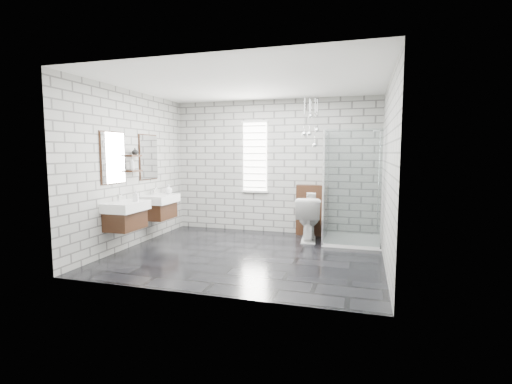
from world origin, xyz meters
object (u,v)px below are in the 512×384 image
at_px(cistern_panel, 312,210).
at_px(shower_enclosure, 347,216).
at_px(vanity_left, 124,208).
at_px(toilet, 308,218).
at_px(vanity_right, 158,200).

height_order(cistern_panel, shower_enclosure, shower_enclosure).
height_order(vanity_left, toilet, vanity_left).
relative_size(vanity_right, shower_enclosure, 0.77).
relative_size(cistern_panel, shower_enclosure, 0.49).
bearing_deg(vanity_right, shower_enclosure, 11.41).
distance_m(vanity_right, toilet, 2.83).
xyz_separation_m(vanity_left, vanity_right, (0.00, 1.03, 0.00)).
relative_size(cistern_panel, toilet, 1.22).
height_order(vanity_right, cistern_panel, vanity_right).
bearing_deg(cistern_panel, vanity_right, -156.00).
height_order(cistern_panel, toilet, cistern_panel).
bearing_deg(cistern_panel, vanity_left, -140.51).
bearing_deg(shower_enclosure, toilet, 175.23).
relative_size(vanity_left, cistern_panel, 1.57).
distance_m(vanity_left, shower_enclosure, 3.82).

